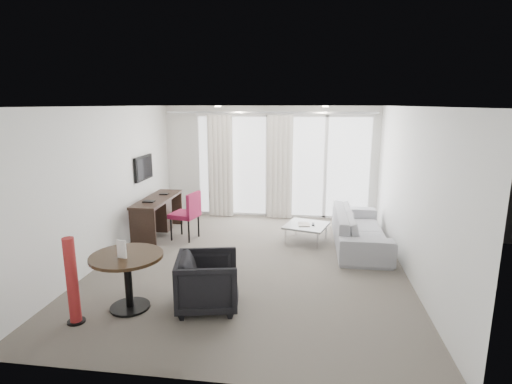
# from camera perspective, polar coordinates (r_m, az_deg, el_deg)

# --- Properties ---
(floor) EXTENTS (5.00, 6.00, 0.00)m
(floor) POSITION_cam_1_polar(r_m,az_deg,el_deg) (6.88, -0.69, -10.06)
(floor) COLOR #5F574E
(floor) RESTS_ON ground
(ceiling) EXTENTS (5.00, 6.00, 0.00)m
(ceiling) POSITION_cam_1_polar(r_m,az_deg,el_deg) (6.36, -0.75, 12.13)
(ceiling) COLOR white
(ceiling) RESTS_ON ground
(wall_left) EXTENTS (0.00, 6.00, 2.60)m
(wall_left) POSITION_cam_1_polar(r_m,az_deg,el_deg) (7.29, -20.54, 1.10)
(wall_left) COLOR silver
(wall_left) RESTS_ON ground
(wall_right) EXTENTS (0.00, 6.00, 2.60)m
(wall_right) POSITION_cam_1_polar(r_m,az_deg,el_deg) (6.62, 21.23, -0.05)
(wall_right) COLOR silver
(wall_right) RESTS_ON ground
(wall_front) EXTENTS (5.00, 0.00, 2.60)m
(wall_front) POSITION_cam_1_polar(r_m,az_deg,el_deg) (3.67, -7.71, -8.99)
(wall_front) COLOR silver
(wall_front) RESTS_ON ground
(window_panel) EXTENTS (4.00, 0.02, 2.38)m
(window_panel) POSITION_cam_1_polar(r_m,az_deg,el_deg) (9.41, 3.78, 3.65)
(window_panel) COLOR white
(window_panel) RESTS_ON ground
(window_frame) EXTENTS (4.10, 0.06, 2.44)m
(window_frame) POSITION_cam_1_polar(r_m,az_deg,el_deg) (9.39, 3.78, 3.63)
(window_frame) COLOR white
(window_frame) RESTS_ON ground
(curtain_left) EXTENTS (0.60, 0.20, 2.38)m
(curtain_left) POSITION_cam_1_polar(r_m,az_deg,el_deg) (9.46, -5.10, 3.67)
(curtain_left) COLOR silver
(curtain_left) RESTS_ON ground
(curtain_right) EXTENTS (0.60, 0.20, 2.38)m
(curtain_right) POSITION_cam_1_polar(r_m,az_deg,el_deg) (9.25, 3.40, 3.50)
(curtain_right) COLOR silver
(curtain_right) RESTS_ON ground
(curtain_track) EXTENTS (4.80, 0.04, 0.04)m
(curtain_track) POSITION_cam_1_polar(r_m,az_deg,el_deg) (9.16, 1.91, 11.28)
(curtain_track) COLOR #B2B2B7
(curtain_track) RESTS_ON ceiling
(downlight_a) EXTENTS (0.12, 0.12, 0.02)m
(downlight_a) POSITION_cam_1_polar(r_m,az_deg,el_deg) (8.10, -5.48, 12.08)
(downlight_a) COLOR #FFE0B2
(downlight_a) RESTS_ON ceiling
(downlight_b) EXTENTS (0.12, 0.12, 0.02)m
(downlight_b) POSITION_cam_1_polar(r_m,az_deg,el_deg) (7.89, 9.87, 11.94)
(downlight_b) COLOR #FFE0B2
(downlight_b) RESTS_ON ceiling
(desk) EXTENTS (0.52, 1.66, 0.78)m
(desk) POSITION_cam_1_polar(r_m,az_deg,el_deg) (8.40, -13.78, -3.43)
(desk) COLOR black
(desk) RESTS_ON floor
(tv) EXTENTS (0.05, 0.80, 0.50)m
(tv) POSITION_cam_1_polar(r_m,az_deg,el_deg) (8.55, -15.76, 3.33)
(tv) COLOR black
(tv) RESTS_ON wall_left
(desk_chair) EXTENTS (0.62, 0.59, 0.96)m
(desk_chair) POSITION_cam_1_polar(r_m,az_deg,el_deg) (8.04, -10.17, -3.31)
(desk_chair) COLOR maroon
(desk_chair) RESTS_ON floor
(round_table) EXTENTS (1.03, 1.03, 0.74)m
(round_table) POSITION_cam_1_polar(r_m,az_deg,el_deg) (5.58, -17.77, -12.11)
(round_table) COLOR black
(round_table) RESTS_ON floor
(menu_card) EXTENTS (0.13, 0.05, 0.23)m
(menu_card) POSITION_cam_1_polar(r_m,az_deg,el_deg) (5.36, -18.54, -9.15)
(menu_card) COLOR white
(menu_card) RESTS_ON round_table
(red_lamp) EXTENTS (0.27, 0.27, 1.09)m
(red_lamp) POSITION_cam_1_polar(r_m,az_deg,el_deg) (5.41, -24.79, -11.47)
(red_lamp) COLOR maroon
(red_lamp) RESTS_ON floor
(tub_armchair) EXTENTS (0.94, 0.92, 0.72)m
(tub_armchair) POSITION_cam_1_polar(r_m,az_deg,el_deg) (5.38, -6.89, -12.62)
(tub_armchair) COLOR black
(tub_armchair) RESTS_ON floor
(coffee_table) EXTENTS (0.95, 0.95, 0.34)m
(coffee_table) POSITION_cam_1_polar(r_m,az_deg,el_deg) (7.90, 7.17, -5.82)
(coffee_table) COLOR gray
(coffee_table) RESTS_ON floor
(remote) EXTENTS (0.06, 0.17, 0.02)m
(remote) POSITION_cam_1_polar(r_m,az_deg,el_deg) (7.85, 8.16, -4.52)
(remote) COLOR black
(remote) RESTS_ON coffee_table
(magazine) EXTENTS (0.23, 0.29, 0.02)m
(magazine) POSITION_cam_1_polar(r_m,az_deg,el_deg) (7.83, 6.85, -4.54)
(magazine) COLOR gray
(magazine) RESTS_ON coffee_table
(sofa) EXTENTS (0.91, 2.33, 0.68)m
(sofa) POSITION_cam_1_polar(r_m,az_deg,el_deg) (7.81, 14.61, -5.06)
(sofa) COLOR gray
(sofa) RESTS_ON floor
(terrace_slab) EXTENTS (5.60, 3.00, 0.12)m
(terrace_slab) POSITION_cam_1_polar(r_m,az_deg,el_deg) (11.14, 4.25, -1.59)
(terrace_slab) COLOR #4D4D50
(terrace_slab) RESTS_ON ground
(rattan_chair_a) EXTENTS (0.70, 0.70, 0.85)m
(rattan_chair_a) POSITION_cam_1_polar(r_m,az_deg,el_deg) (11.09, 7.96, 0.83)
(rattan_chair_a) COLOR brown
(rattan_chair_a) RESTS_ON terrace_slab
(rattan_chair_b) EXTENTS (0.68, 0.68, 0.75)m
(rattan_chair_b) POSITION_cam_1_polar(r_m,az_deg,el_deg) (11.20, 12.14, 0.52)
(rattan_chair_b) COLOR brown
(rattan_chair_b) RESTS_ON terrace_slab
(rattan_table) EXTENTS (0.52, 0.52, 0.46)m
(rattan_table) POSITION_cam_1_polar(r_m,az_deg,el_deg) (11.19, 9.84, -0.16)
(rattan_table) COLOR brown
(rattan_table) RESTS_ON terrace_slab
(balustrade) EXTENTS (5.50, 0.06, 1.05)m
(balustrade) POSITION_cam_1_polar(r_m,az_deg,el_deg) (12.44, 4.71, 2.52)
(balustrade) COLOR #B2B2B7
(balustrade) RESTS_ON terrace_slab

